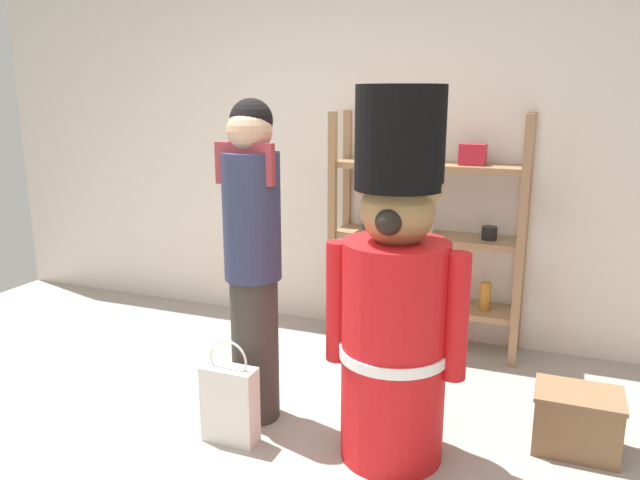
% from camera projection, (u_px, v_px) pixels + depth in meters
% --- Properties ---
extents(back_wall, '(6.40, 0.12, 2.60)m').
position_uv_depth(back_wall, '(378.00, 148.00, 4.25)').
color(back_wall, silver).
rests_on(back_wall, ground_plane).
extents(merchandise_shelf, '(1.25, 0.35, 1.55)m').
position_uv_depth(merchandise_shelf, '(426.00, 230.00, 4.02)').
color(merchandise_shelf, '#93704C').
rests_on(merchandise_shelf, ground_plane).
extents(teddy_bear_guard, '(0.65, 0.50, 1.70)m').
position_uv_depth(teddy_bear_guard, '(395.00, 300.00, 2.73)').
color(teddy_bear_guard, red).
rests_on(teddy_bear_guard, ground_plane).
extents(person_shopper, '(0.30, 0.29, 1.64)m').
position_uv_depth(person_shopper, '(253.00, 253.00, 3.05)').
color(person_shopper, '#38332D').
rests_on(person_shopper, ground_plane).
extents(shopping_bag, '(0.27, 0.12, 0.53)m').
position_uv_depth(shopping_bag, '(230.00, 403.00, 2.98)').
color(shopping_bag, silver).
rests_on(shopping_bag, ground_plane).
extents(display_crate, '(0.40, 0.29, 0.30)m').
position_uv_depth(display_crate, '(577.00, 420.00, 2.92)').
color(display_crate, brown).
rests_on(display_crate, ground_plane).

